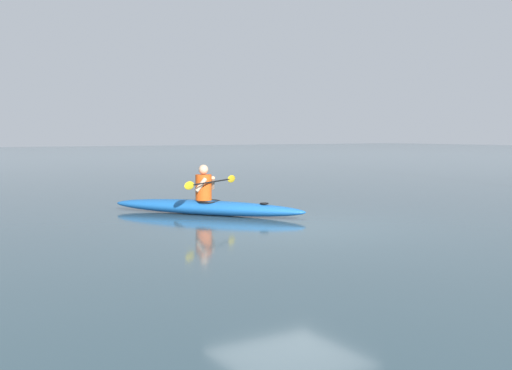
% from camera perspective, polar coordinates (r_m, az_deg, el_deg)
% --- Properties ---
extents(ground_plane, '(160.00, 160.00, 0.00)m').
position_cam_1_polar(ground_plane, '(11.53, 3.17, -3.95)').
color(ground_plane, '#334C56').
extents(kayak, '(3.12, 4.03, 0.31)m').
position_cam_1_polar(kayak, '(13.37, -4.68, -2.07)').
color(kayak, '#1959A5').
rests_on(kayak, ground).
extents(kayaker, '(1.97, 1.43, 0.77)m').
position_cam_1_polar(kayaker, '(13.33, -4.78, 0.01)').
color(kayaker, '#E04C14').
rests_on(kayaker, kayak).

